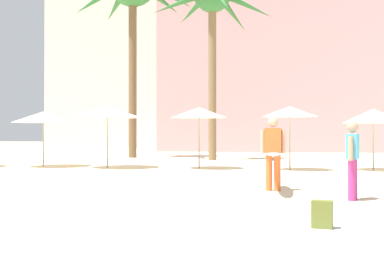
% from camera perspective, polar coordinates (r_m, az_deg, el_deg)
% --- Properties ---
extents(ground, '(120.00, 120.00, 0.00)m').
position_cam_1_polar(ground, '(7.12, -11.24, -11.93)').
color(ground, beige).
extents(hotel_pink, '(20.14, 9.25, 18.09)m').
position_cam_1_polar(hotel_pink, '(40.44, 11.80, 10.49)').
color(hotel_pink, pink).
rests_on(hotel_pink, ground).
extents(palm_tree_far_left, '(6.31, 5.52, 9.29)m').
position_cam_1_polar(palm_tree_far_left, '(26.25, 2.21, 13.41)').
color(palm_tree_far_left, brown).
rests_on(palm_tree_far_left, ground).
extents(cafe_umbrella_1, '(2.02, 2.02, 2.35)m').
position_cam_1_polar(cafe_umbrella_1, '(19.17, 10.84, 1.80)').
color(cafe_umbrella_1, gray).
rests_on(cafe_umbrella_1, ground).
extents(cafe_umbrella_3, '(2.71, 2.71, 2.42)m').
position_cam_1_polar(cafe_umbrella_3, '(20.31, -9.41, 1.78)').
color(cafe_umbrella_3, gray).
rests_on(cafe_umbrella_3, ground).
extents(cafe_umbrella_4, '(2.21, 2.21, 2.25)m').
position_cam_1_polar(cafe_umbrella_4, '(19.78, 19.55, 1.27)').
color(cafe_umbrella_4, gray).
rests_on(cafe_umbrella_4, ground).
extents(cafe_umbrella_5, '(2.20, 2.20, 2.35)m').
position_cam_1_polar(cafe_umbrella_5, '(19.59, 0.79, 1.72)').
color(cafe_umbrella_5, gray).
rests_on(cafe_umbrella_5, ground).
extents(cafe_umbrella_6, '(2.52, 2.52, 2.23)m').
position_cam_1_polar(cafe_umbrella_6, '(21.49, -16.23, 1.17)').
color(cafe_umbrella_6, gray).
rests_on(cafe_umbrella_6, ground).
extents(beach_towel, '(2.00, 1.31, 0.01)m').
position_cam_1_polar(beach_towel, '(7.87, 19.04, -10.75)').
color(beach_towel, white).
rests_on(beach_towel, ground).
extents(backpack, '(0.33, 0.28, 0.42)m').
position_cam_1_polar(backpack, '(7.80, 14.30, -9.40)').
color(backpack, '#5D6529').
rests_on(backpack, ground).
extents(person_near_right, '(0.61, 2.61, 1.77)m').
position_cam_1_polar(person_near_right, '(12.31, 9.03, -2.62)').
color(person_near_right, orange).
rests_on(person_near_right, ground).
extents(person_mid_right, '(0.33, 0.60, 1.64)m').
position_cam_1_polar(person_mid_right, '(11.12, 17.46, -3.09)').
color(person_mid_right, '#B7337F').
rests_on(person_mid_right, ground).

